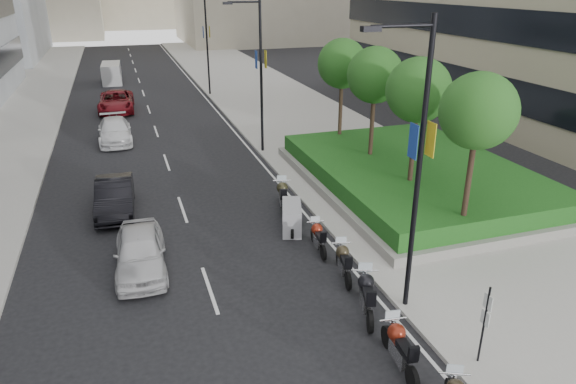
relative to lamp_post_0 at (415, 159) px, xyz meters
name	(u,v)px	position (x,y,z in m)	size (l,w,h in m)	color
ground	(288,355)	(-4.14, -1.00, -5.07)	(160.00, 160.00, 0.00)	black
sidewalk_right	(278,105)	(4.86, 29.00, -4.99)	(10.00, 100.00, 0.15)	#9E9B93
sidewalk_left	(2,125)	(-16.14, 29.00, -4.99)	(8.00, 100.00, 0.15)	#9E9B93
lane_edge	(216,110)	(-0.44, 29.00, -5.06)	(0.12, 100.00, 0.01)	silver
lane_centre	(151,115)	(-5.64, 29.00, -5.06)	(0.12, 100.00, 0.01)	silver
planter	(413,182)	(5.86, 9.00, -4.72)	(10.00, 14.00, 0.40)	gray
hedge	(415,170)	(5.86, 9.00, -4.12)	(9.40, 13.40, 0.80)	#134012
tree_0	(478,112)	(4.36, 3.00, 0.36)	(2.80, 2.80, 6.30)	#332319
tree_1	(418,91)	(4.36, 7.00, 0.36)	(2.80, 2.80, 6.30)	#332319
tree_2	(375,76)	(4.36, 11.00, 0.36)	(2.80, 2.80, 6.30)	#332319
tree_3	(342,64)	(4.36, 15.00, 0.36)	(2.80, 2.80, 6.30)	#332319
lamp_post_0	(415,159)	(0.00, 0.00, 0.00)	(2.34, 0.45, 9.00)	black
lamp_post_1	(258,69)	(0.00, 17.00, 0.00)	(2.34, 0.45, 9.00)	black
lamp_post_2	(205,38)	(0.00, 35.00, 0.00)	(2.34, 0.45, 9.00)	black
parking_sign	(485,321)	(0.66, -3.00, -3.61)	(0.06, 0.32, 2.50)	black
motorcycle_1	(399,347)	(-1.42, -2.33, -4.44)	(0.79, 2.36, 1.17)	black
motorcycle_2	(367,295)	(-1.17, 0.14, -4.41)	(1.07, 2.39, 1.23)	black
motorcycle_3	(344,262)	(-0.96, 2.38, -4.48)	(0.76, 2.16, 1.09)	black
motorcycle_4	(318,237)	(-1.11, 4.46, -4.52)	(0.69, 2.07, 1.03)	black
motorcycle_5	(292,218)	(-1.53, 6.42, -4.49)	(1.31, 2.05, 1.16)	black
motorcycle_6	(283,196)	(-1.23, 8.62, -4.42)	(0.90, 2.39, 1.21)	black
car_a	(140,251)	(-7.75, 5.07, -4.31)	(1.77, 4.41, 1.50)	silver
car_b	(115,196)	(-8.53, 10.70, -4.31)	(1.60, 4.58, 1.51)	black
car_c	(115,131)	(-8.35, 22.30, -4.34)	(2.04, 5.01, 1.46)	silver
car_d	(116,101)	(-8.10, 31.15, -4.26)	(2.67, 5.78, 1.61)	maroon
delivery_van	(112,74)	(-8.29, 44.25, -4.15)	(1.98, 4.76, 1.97)	#B8B8BB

